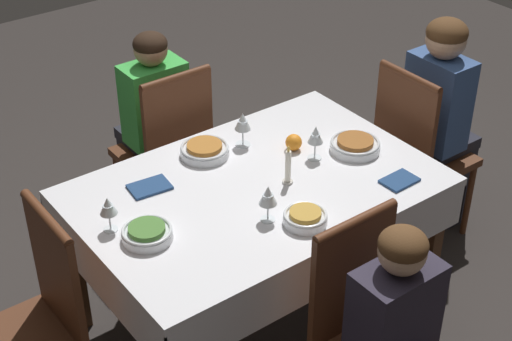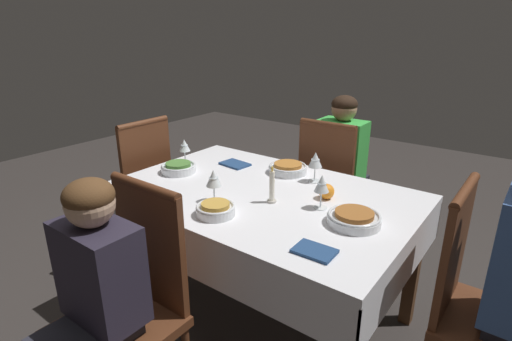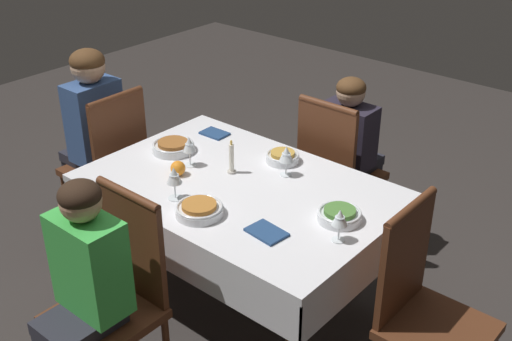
{
  "view_description": "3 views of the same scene",
  "coord_description": "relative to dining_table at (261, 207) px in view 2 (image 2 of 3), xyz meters",
  "views": [
    {
      "loc": [
        -1.59,
        -2.13,
        2.54
      ],
      "look_at": [
        -0.03,
        -0.04,
        0.83
      ],
      "focal_mm": 55.0,
      "sensor_mm": 36.0,
      "label": 1
    },
    {
      "loc": [
        1.07,
        -1.47,
        1.49
      ],
      "look_at": [
        -0.08,
        0.06,
        0.8
      ],
      "focal_mm": 28.0,
      "sensor_mm": 36.0,
      "label": 2
    },
    {
      "loc": [
        -1.79,
        1.98,
        2.22
      ],
      "look_at": [
        -0.08,
        -0.02,
        0.83
      ],
      "focal_mm": 45.0,
      "sensor_mm": 36.0,
      "label": 3
    }
  ],
  "objects": [
    {
      "name": "orange_fruit",
      "position": [
        0.3,
        0.12,
        0.12
      ],
      "size": [
        0.07,
        0.07,
        0.07
      ],
      "primitive_type": "sphere",
      "color": "orange",
      "rests_on": "dining_table"
    },
    {
      "name": "person_child_green",
      "position": [
        0.02,
        0.91,
        -0.04
      ],
      "size": [
        0.3,
        0.33,
        1.1
      ],
      "rotation": [
        0.0,
        0.0,
        3.14
      ],
      "color": "#282833",
      "rests_on": "ground_plane"
    },
    {
      "name": "dining_table",
      "position": [
        0.0,
        0.0,
        0.0
      ],
      "size": [
        1.47,
        0.98,
        0.73
      ],
      "color": "silver",
      "rests_on": "ground_plane"
    },
    {
      "name": "ground_plane",
      "position": [
        0.0,
        0.0,
        -0.64
      ],
      "size": [
        8.0,
        8.0,
        0.0
      ],
      "primitive_type": "plane",
      "color": "#332D2B"
    },
    {
      "name": "person_child_dark",
      "position": [
        -0.06,
        -0.92,
        -0.07
      ],
      "size": [
        0.3,
        0.33,
        1.04
      ],
      "color": "#282833",
      "rests_on": "ground_plane"
    },
    {
      "name": "wine_glass_south",
      "position": [
        -0.11,
        -0.22,
        0.19
      ],
      "size": [
        0.07,
        0.07,
        0.16
      ],
      "color": "white",
      "rests_on": "dining_table"
    },
    {
      "name": "chair_east",
      "position": [
        0.99,
        0.01,
        -0.12
      ],
      "size": [
        0.4,
        0.4,
        0.97
      ],
      "rotation": [
        0.0,
        0.0,
        1.57
      ],
      "color": "#562D19",
      "rests_on": "ground_plane"
    },
    {
      "name": "candle_centerpiece",
      "position": [
        0.11,
        -0.07,
        0.15
      ],
      "size": [
        0.04,
        0.04,
        0.18
      ],
      "color": "beige",
      "rests_on": "dining_table"
    },
    {
      "name": "bowl_east",
      "position": [
        0.51,
        -0.04,
        0.11
      ],
      "size": [
        0.22,
        0.22,
        0.06
      ],
      "color": "silver",
      "rests_on": "dining_table"
    },
    {
      "name": "wine_glass_west",
      "position": [
        -0.62,
        0.09,
        0.19
      ],
      "size": [
        0.07,
        0.07,
        0.15
      ],
      "color": "white",
      "rests_on": "dining_table"
    },
    {
      "name": "chair_west",
      "position": [
        -0.99,
        0.01,
        -0.12
      ],
      "size": [
        0.4,
        0.4,
        0.97
      ],
      "rotation": [
        0.0,
        0.0,
        -1.57
      ],
      "color": "#562D19",
      "rests_on": "ground_plane"
    },
    {
      "name": "wine_glass_north",
      "position": [
        0.14,
        0.29,
        0.2
      ],
      "size": [
        0.07,
        0.07,
        0.16
      ],
      "color": "white",
      "rests_on": "dining_table"
    },
    {
      "name": "napkin_spare_side",
      "position": [
        -0.36,
        0.24,
        0.09
      ],
      "size": [
        0.18,
        0.13,
        0.01
      ],
      "rotation": [
        0.0,
        0.0,
        -0.11
      ],
      "color": "navy",
      "rests_on": "dining_table"
    },
    {
      "name": "bowl_west",
      "position": [
        -0.54,
        -0.04,
        0.11
      ],
      "size": [
        0.19,
        0.19,
        0.06
      ],
      "color": "silver",
      "rests_on": "dining_table"
    },
    {
      "name": "bowl_north",
      "position": [
        -0.04,
        0.31,
        0.11
      ],
      "size": [
        0.21,
        0.21,
        0.06
      ],
      "color": "silver",
      "rests_on": "dining_table"
    },
    {
      "name": "wine_glass_east",
      "position": [
        0.32,
        0.01,
        0.2
      ],
      "size": [
        0.07,
        0.07,
        0.16
      ],
      "color": "white",
      "rests_on": "dining_table"
    },
    {
      "name": "napkin_red_folded",
      "position": [
        0.49,
        -0.34,
        0.09
      ],
      "size": [
        0.15,
        0.11,
        0.01
      ],
      "rotation": [
        0.0,
        0.0,
        0.03
      ],
      "color": "navy",
      "rests_on": "dining_table"
    },
    {
      "name": "chair_south",
      "position": [
        -0.06,
        -0.75,
        -0.12
      ],
      "size": [
        0.4,
        0.4,
        0.97
      ],
      "color": "#562D19",
      "rests_on": "ground_plane"
    },
    {
      "name": "chair_north",
      "position": [
        0.02,
        0.75,
        -0.12
      ],
      "size": [
        0.4,
        0.4,
        0.97
      ],
      "rotation": [
        0.0,
        0.0,
        3.14
      ],
      "color": "#562D19",
      "rests_on": "ground_plane"
    },
    {
      "name": "bowl_south",
      "position": [
        -0.01,
        -0.32,
        0.11
      ],
      "size": [
        0.17,
        0.17,
        0.06
      ],
      "color": "silver",
      "rests_on": "dining_table"
    }
  ]
}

